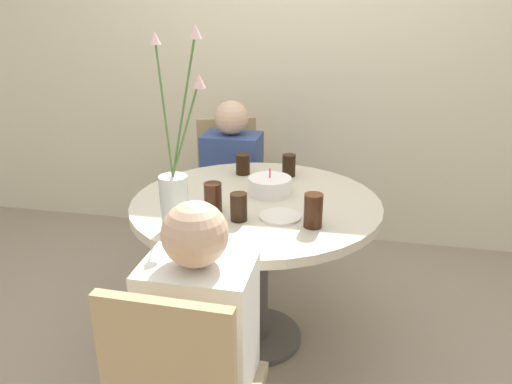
{
  "coord_description": "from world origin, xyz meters",
  "views": [
    {
      "loc": [
        0.43,
        -2.05,
        1.59
      ],
      "look_at": [
        0.0,
        0.0,
        0.79
      ],
      "focal_mm": 35.0,
      "sensor_mm": 36.0,
      "label": 1
    }
  ],
  "objects": [
    {
      "name": "chair_right_flank",
      "position": [
        -0.36,
        0.89,
        0.5
      ],
      "size": [
        0.52,
        0.52,
        0.9
      ],
      "rotation": [
        0.0,
        0.0,
        0.39
      ],
      "color": "#9E896B",
      "rests_on": "ground_plane"
    },
    {
      "name": "wall_back",
      "position": [
        0.0,
        1.29,
        1.3
      ],
      "size": [
        8.0,
        0.05,
        2.6
      ],
      "color": "beige",
      "rests_on": "ground_plane"
    },
    {
      "name": "drink_glass_0",
      "position": [
        0.1,
        0.37,
        0.81
      ],
      "size": [
        0.07,
        0.07,
        0.11
      ],
      "color": "black",
      "rests_on": "dining_table"
    },
    {
      "name": "drink_glass_4",
      "position": [
        -0.14,
        0.35,
        0.81
      ],
      "size": [
        0.07,
        0.07,
        0.11
      ],
      "color": "black",
      "rests_on": "dining_table"
    },
    {
      "name": "dining_table",
      "position": [
        0.0,
        0.0,
        0.62
      ],
      "size": [
        1.13,
        1.13,
        0.75
      ],
      "color": "beige",
      "rests_on": "ground_plane"
    },
    {
      "name": "drink_glass_1",
      "position": [
        -0.15,
        -0.16,
        0.82
      ],
      "size": [
        0.08,
        0.08,
        0.13
      ],
      "color": "#33190C",
      "rests_on": "dining_table"
    },
    {
      "name": "drink_glass_2",
      "position": [
        0.28,
        -0.23,
        0.82
      ],
      "size": [
        0.08,
        0.08,
        0.14
      ],
      "color": "#33190C",
      "rests_on": "dining_table"
    },
    {
      "name": "person_guest",
      "position": [
        -0.3,
        0.74,
        0.5
      ],
      "size": [
        0.34,
        0.24,
        1.06
      ],
      "color": "#383333",
      "rests_on": "ground_plane"
    },
    {
      "name": "drink_glass_3",
      "position": [
        -0.02,
        -0.23,
        0.81
      ],
      "size": [
        0.07,
        0.07,
        0.12
      ],
      "color": "black",
      "rests_on": "dining_table"
    },
    {
      "name": "birthday_cake",
      "position": [
        0.05,
        0.1,
        0.79
      ],
      "size": [
        0.2,
        0.2,
        0.12
      ],
      "color": "white",
      "rests_on": "dining_table"
    },
    {
      "name": "person_boy",
      "position": [
        -0.02,
        -0.8,
        0.5
      ],
      "size": [
        0.34,
        0.24,
        1.06
      ],
      "color": "#383333",
      "rests_on": "ground_plane"
    },
    {
      "name": "side_plate",
      "position": [
        0.14,
        -0.17,
        0.76
      ],
      "size": [
        0.17,
        0.17,
        0.01
      ],
      "color": "silver",
      "rests_on": "dining_table"
    },
    {
      "name": "flower_vase",
      "position": [
        -0.23,
        -0.38,
        0.92
      ],
      "size": [
        0.24,
        0.17,
        0.77
      ],
      "color": "silver",
      "rests_on": "dining_table"
    },
    {
      "name": "ground_plane",
      "position": [
        0.0,
        0.0,
        0.0
      ],
      "size": [
        16.0,
        16.0,
        0.0
      ],
      "primitive_type": "plane",
      "color": "gray"
    }
  ]
}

